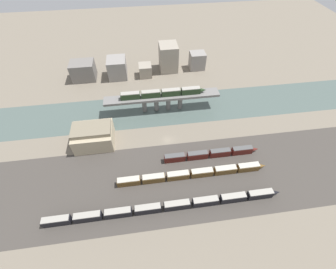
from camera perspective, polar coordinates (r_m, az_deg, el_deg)
name	(u,v)px	position (r m, az deg, el deg)	size (l,w,h in m)	color
ground_plane	(168,140)	(118.08, 0.03, -1.45)	(400.00, 400.00, 0.00)	#756B5B
railbed_yard	(175,180)	(104.21, 1.86, -11.42)	(280.00, 42.00, 0.01)	#423D38
river_water	(162,109)	(135.39, -1.41, 6.45)	(320.00, 28.14, 0.01)	#4C5B56
bridge	(162,99)	(130.17, -1.48, 9.12)	(65.66, 7.15, 10.13)	slate
train_on_bridge	(163,93)	(127.84, -1.20, 10.50)	(48.43, 3.15, 3.79)	#23381E
train_yard_near	(165,207)	(96.05, -0.67, -17.86)	(97.89, 2.80, 4.07)	black
train_yard_mid	(193,174)	(104.23, 6.28, -9.88)	(69.05, 2.97, 3.79)	brown
train_yard_far	(211,154)	(111.98, 10.86, -4.83)	(47.40, 2.80, 4.01)	#5B1E19
warehouse_building	(94,136)	(119.16, -18.40, -0.29)	(19.41, 15.57, 11.15)	tan
city_block_far_left	(83,71)	(167.79, -20.71, 14.92)	(15.52, 12.24, 12.12)	slate
city_block_left	(117,68)	(163.53, -12.78, 16.17)	(12.34, 13.67, 13.01)	gray
city_block_center	(145,70)	(162.52, -5.78, 15.92)	(8.54, 9.34, 8.26)	gray
city_block_right	(168,57)	(166.46, 0.09, 19.02)	(12.36, 13.93, 18.43)	gray
city_block_far_right	(197,61)	(170.51, 7.41, 18.11)	(10.58, 9.15, 11.81)	gray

